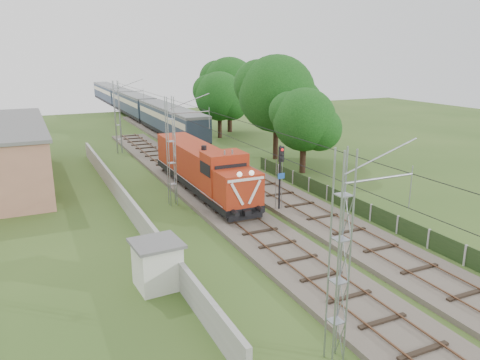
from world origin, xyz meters
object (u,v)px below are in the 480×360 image
locomotive (202,168)px  coach_rake (132,102)px  signal_post (281,167)px  relay_hut (157,264)px

locomotive → coach_rake: (5.00, 47.61, 0.35)m
signal_post → relay_hut: signal_post is taller
coach_rake → signal_post: bearing=-91.8°
locomotive → coach_rake: 47.88m
coach_rake → relay_hut: (-12.40, -61.12, -1.31)m
locomotive → signal_post: (3.28, -6.66, 1.17)m
locomotive → relay_hut: (-7.40, -13.51, -0.97)m
coach_rake → locomotive: bearing=-96.0°
relay_hut → signal_post: bearing=32.7°
coach_rake → relay_hut: bearing=-101.5°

